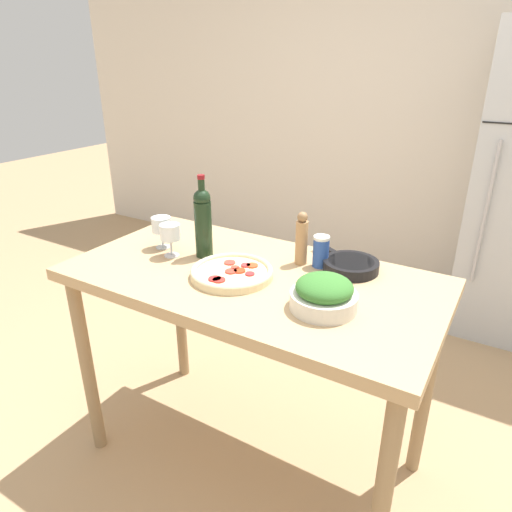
% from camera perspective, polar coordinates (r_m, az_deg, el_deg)
% --- Properties ---
extents(ground_plane, '(14.00, 14.00, 0.00)m').
position_cam_1_polar(ground_plane, '(2.29, -0.52, -23.59)').
color(ground_plane, tan).
extents(wall_back, '(6.40, 0.06, 2.60)m').
position_cam_1_polar(wall_back, '(3.66, 18.63, 16.49)').
color(wall_back, silver).
rests_on(wall_back, ground_plane).
extents(prep_counter, '(1.42, 0.74, 0.92)m').
position_cam_1_polar(prep_counter, '(1.78, -0.62, -5.40)').
color(prep_counter, tan).
rests_on(prep_counter, ground_plane).
extents(wine_bottle, '(0.07, 0.07, 0.34)m').
position_cam_1_polar(wine_bottle, '(1.84, -6.64, 4.37)').
color(wine_bottle, black).
rests_on(wine_bottle, prep_counter).
extents(wine_glass_near, '(0.08, 0.08, 0.14)m').
position_cam_1_polar(wine_glass_near, '(1.88, -10.69, 2.77)').
color(wine_glass_near, silver).
rests_on(wine_glass_near, prep_counter).
extents(wine_glass_far, '(0.08, 0.08, 0.14)m').
position_cam_1_polar(wine_glass_far, '(1.97, -11.73, 3.70)').
color(wine_glass_far, silver).
rests_on(wine_glass_far, prep_counter).
extents(pepper_mill, '(0.05, 0.05, 0.21)m').
position_cam_1_polar(pepper_mill, '(1.78, 5.72, 2.11)').
color(pepper_mill, '#AD7F51').
rests_on(pepper_mill, prep_counter).
extents(salad_bowl, '(0.22, 0.22, 0.12)m').
position_cam_1_polar(salad_bowl, '(1.49, 8.49, -4.75)').
color(salad_bowl, silver).
rests_on(salad_bowl, prep_counter).
extents(homemade_pizza, '(0.31, 0.31, 0.03)m').
position_cam_1_polar(homemade_pizza, '(1.70, -3.03, -2.04)').
color(homemade_pizza, beige).
rests_on(homemade_pizza, prep_counter).
extents(salt_canister, '(0.06, 0.06, 0.13)m').
position_cam_1_polar(salt_canister, '(1.78, 8.11, 0.58)').
color(salt_canister, '#284CA3').
rests_on(salt_canister, prep_counter).
extents(cast_iron_skillet, '(0.31, 0.24, 0.04)m').
position_cam_1_polar(cast_iron_skillet, '(1.78, 11.71, -1.10)').
color(cast_iron_skillet, black).
rests_on(cast_iron_skillet, prep_counter).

